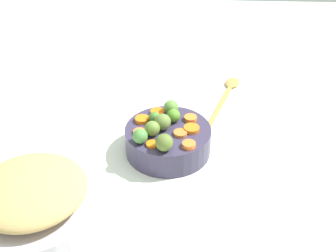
{
  "coord_description": "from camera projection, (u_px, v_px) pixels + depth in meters",
  "views": [
    {
      "loc": [
        -0.06,
        0.88,
        0.74
      ],
      "look_at": [
        -0.01,
        -0.03,
        0.1
      ],
      "focal_mm": 46.99,
      "sensor_mm": 36.0,
      "label": 1
    }
  ],
  "objects": [
    {
      "name": "carrot_slice_2",
      "position": [
        152.0,
        144.0,
        1.06
      ],
      "size": [
        0.04,
        0.04,
        0.01
      ],
      "primitive_type": "cylinder",
      "rotation": [
        0.0,
        0.0,
        0.38
      ],
      "color": "orange",
      "rests_on": "serving_bowl_carrots"
    },
    {
      "name": "brussels_sprout_5",
      "position": [
        154.0,
        117.0,
        1.14
      ],
      "size": [
        0.03,
        0.03,
        0.03
      ],
      "primitive_type": "sphere",
      "color": "#427429",
      "rests_on": "serving_bowl_carrots"
    },
    {
      "name": "tabletop",
      "position": [
        162.0,
        160.0,
        1.14
      ],
      "size": [
        2.4,
        2.4,
        0.02
      ],
      "primitive_type": "cube",
      "color": "silver",
      "rests_on": "ground"
    },
    {
      "name": "brussels_sprout_0",
      "position": [
        140.0,
        136.0,
        1.06
      ],
      "size": [
        0.04,
        0.04,
        0.04
      ],
      "primitive_type": "sphere",
      "color": "#4C883F",
      "rests_on": "serving_bowl_carrots"
    },
    {
      "name": "brussels_sprout_2",
      "position": [
        164.0,
        143.0,
        1.04
      ],
      "size": [
        0.04,
        0.04,
        0.04
      ],
      "primitive_type": "sphere",
      "color": "#556B2B",
      "rests_on": "serving_bowl_carrots"
    },
    {
      "name": "metal_pot",
      "position": [
        39.0,
        224.0,
        0.87
      ],
      "size": [
        0.25,
        0.25,
        0.13
      ],
      "primitive_type": "cylinder",
      "color": "#B9B0BF",
      "rests_on": "tabletop"
    },
    {
      "name": "wooden_spoon",
      "position": [
        228.0,
        91.0,
        1.4
      ],
      "size": [
        0.13,
        0.3,
        0.01
      ],
      "color": "#B68743",
      "rests_on": "tabletop"
    },
    {
      "name": "brussels_sprout_3",
      "position": [
        173.0,
        116.0,
        1.14
      ],
      "size": [
        0.04,
        0.04,
        0.04
      ],
      "primitive_type": "sphere",
      "color": "#4E8526",
      "rests_on": "serving_bowl_carrots"
    },
    {
      "name": "brussels_sprout_6",
      "position": [
        171.0,
        107.0,
        1.17
      ],
      "size": [
        0.04,
        0.04,
        0.04
      ],
      "primitive_type": "sphere",
      "color": "#588839",
      "rests_on": "serving_bowl_carrots"
    },
    {
      "name": "carrot_slice_1",
      "position": [
        189.0,
        145.0,
        1.06
      ],
      "size": [
        0.04,
        0.04,
        0.01
      ],
      "primitive_type": "cylinder",
      "rotation": [
        0.0,
        0.0,
        4.81
      ],
      "color": "orange",
      "rests_on": "serving_bowl_carrots"
    },
    {
      "name": "carrot_slice_3",
      "position": [
        180.0,
        133.0,
        1.1
      ],
      "size": [
        0.04,
        0.04,
        0.01
      ],
      "primitive_type": "cylinder",
      "rotation": [
        0.0,
        0.0,
        4.84
      ],
      "color": "orange",
      "rests_on": "serving_bowl_carrots"
    },
    {
      "name": "brussels_sprout_4",
      "position": [
        152.0,
        128.0,
        1.09
      ],
      "size": [
        0.04,
        0.04,
        0.04
      ],
      "primitive_type": "sphere",
      "color": "olive",
      "rests_on": "serving_bowl_carrots"
    },
    {
      "name": "carrot_slice_0",
      "position": [
        191.0,
        118.0,
        1.15
      ],
      "size": [
        0.04,
        0.04,
        0.01
      ],
      "primitive_type": "cylinder",
      "rotation": [
        0.0,
        0.0,
        4.61
      ],
      "color": "orange",
      "rests_on": "serving_bowl_carrots"
    },
    {
      "name": "carrot_slice_4",
      "position": [
        142.0,
        119.0,
        1.15
      ],
      "size": [
        0.05,
        0.05,
        0.01
      ],
      "primitive_type": "cylinder",
      "rotation": [
        0.0,
        0.0,
        5.87
      ],
      "color": "orange",
      "rests_on": "serving_bowl_carrots"
    },
    {
      "name": "brussels_sprout_1",
      "position": [
        163.0,
        122.0,
        1.11
      ],
      "size": [
        0.04,
        0.04,
        0.04
      ],
      "primitive_type": "sphere",
      "color": "olive",
      "rests_on": "serving_bowl_carrots"
    },
    {
      "name": "stuffing_mound",
      "position": [
        30.0,
        190.0,
        0.81
      ],
      "size": [
        0.21,
        0.21,
        0.06
      ],
      "primitive_type": "ellipsoid",
      "color": "tan",
      "rests_on": "metal_pot"
    },
    {
      "name": "carrot_slice_7",
      "position": [
        157.0,
        112.0,
        1.18
      ],
      "size": [
        0.05,
        0.05,
        0.01
      ],
      "primitive_type": "cylinder",
      "rotation": [
        0.0,
        0.0,
        2.14
      ],
      "color": "orange",
      "rests_on": "serving_bowl_carrots"
    },
    {
      "name": "carrot_slice_6",
      "position": [
        140.0,
        132.0,
        1.1
      ],
      "size": [
        0.04,
        0.04,
        0.01
      ],
      "primitive_type": "cylinder",
      "rotation": [
        0.0,
        0.0,
        1.69
      ],
      "color": "orange",
      "rests_on": "serving_bowl_carrots"
    },
    {
      "name": "carrot_slice_5",
      "position": [
        192.0,
        129.0,
        1.11
      ],
      "size": [
        0.06,
        0.06,
        0.01
      ],
      "primitive_type": "cylinder",
      "rotation": [
        0.0,
        0.0,
        5.62
      ],
      "color": "orange",
      "rests_on": "serving_bowl_carrots"
    },
    {
      "name": "serving_bowl_carrots",
      "position": [
        168.0,
        140.0,
        1.14
      ],
      "size": [
        0.22,
        0.22,
        0.07
      ],
      "primitive_type": "cylinder",
      "color": "#36304A",
      "rests_on": "tabletop"
    }
  ]
}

